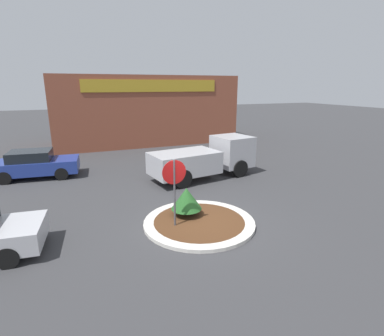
# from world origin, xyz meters

# --- Properties ---
(ground_plane) EXTENTS (120.00, 120.00, 0.00)m
(ground_plane) POSITION_xyz_m (0.00, 0.00, 0.00)
(ground_plane) COLOR #38383A
(traffic_island) EXTENTS (3.98, 3.98, 0.13)m
(traffic_island) POSITION_xyz_m (0.00, 0.00, 0.06)
(traffic_island) COLOR beige
(traffic_island) RESTS_ON ground_plane
(stop_sign) EXTENTS (0.83, 0.07, 2.47)m
(stop_sign) POSITION_xyz_m (-0.92, 0.00, 1.74)
(stop_sign) COLOR #4C4C51
(stop_sign) RESTS_ON ground_plane
(island_shrub) EXTENTS (1.14, 1.14, 1.06)m
(island_shrub) POSITION_xyz_m (-0.23, 0.65, 0.78)
(island_shrub) COLOR brown
(island_shrub) RESTS_ON traffic_island
(utility_truck) EXTENTS (5.95, 2.83, 2.09)m
(utility_truck) POSITION_xyz_m (2.63, 5.09, 1.07)
(utility_truck) COLOR #B2B2B7
(utility_truck) RESTS_ON ground_plane
(storefront_building) EXTENTS (14.88, 6.07, 5.58)m
(storefront_building) POSITION_xyz_m (2.22, 16.93, 2.79)
(storefront_building) COLOR brown
(storefront_building) RESTS_ON ground_plane
(parked_sedan_blue) EXTENTS (4.45, 2.30, 1.48)m
(parked_sedan_blue) POSITION_xyz_m (-5.88, 8.51, 0.75)
(parked_sedan_blue) COLOR navy
(parked_sedan_blue) RESTS_ON ground_plane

